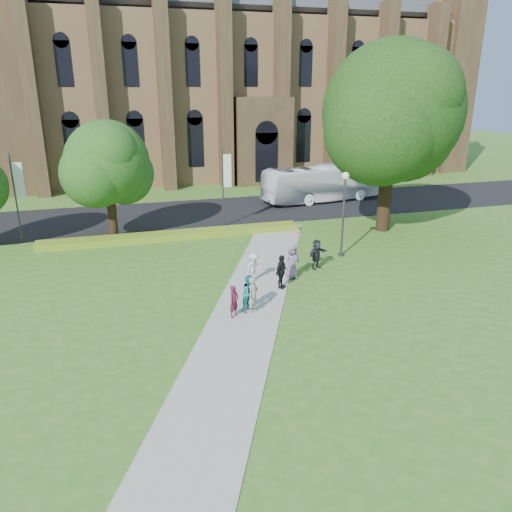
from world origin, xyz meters
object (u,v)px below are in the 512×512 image
object	(u,v)px
streetlamp	(344,204)
pedestrian_0	(234,301)
large_tree	(392,112)
tour_coach	(325,183)

from	to	relation	value
streetlamp	pedestrian_0	world-z (taller)	streetlamp
pedestrian_0	large_tree	bearing A→B (deg)	-0.90
pedestrian_0	tour_coach	bearing A→B (deg)	17.67
streetlamp	pedestrian_0	distance (m)	11.09
streetlamp	tour_coach	size ratio (longest dim) A/B	0.44
large_tree	pedestrian_0	xyz separation A→B (m)	(-14.06, -11.10, -7.57)
streetlamp	pedestrian_0	size ratio (longest dim) A/B	3.45
tour_coach	pedestrian_0	distance (m)	25.52
streetlamp	large_tree	distance (m)	8.73
streetlamp	tour_coach	xyz separation A→B (m)	(5.39, 14.76, -1.63)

